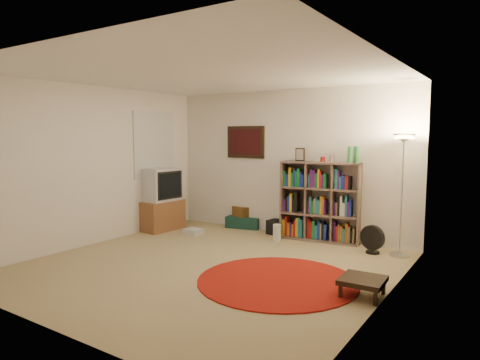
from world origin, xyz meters
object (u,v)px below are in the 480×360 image
Objects in this scene: tv_stand at (160,200)px; bookshelf at (320,203)px; floor_fan at (372,239)px; suitcase at (245,222)px; floor_lamp at (404,155)px; side_table at (363,281)px.

bookshelf is at bearing 21.90° from tv_stand.
floor_fan reaches higher than suitcase.
floor_lamp reaches higher than tv_stand.
suitcase is 1.51× the size of side_table.
suitcase is at bearing 45.17° from tv_stand.
side_table is at bearing -61.28° from floor_fan.
tv_stand is at bearing -169.82° from bookshelf.
bookshelf is 1.59m from floor_lamp.
bookshelf is 2.18× the size of suitcase.
tv_stand is at bearing 163.38° from side_table.
bookshelf is at bearing 123.48° from side_table.
floor_fan is (-0.37, -0.08, -1.24)m from floor_lamp.
bookshelf is 1.11m from floor_fan.
side_table is at bearing -63.43° from bookshelf.
suitcase is (-1.56, 0.17, -0.52)m from bookshelf.
floor_fan is (0.97, -0.33, -0.42)m from bookshelf.
bookshelf is 0.89× the size of floor_lamp.
bookshelf is 1.37× the size of tv_stand.
side_table is (1.38, -2.08, -0.45)m from bookshelf.
side_table is (2.94, -2.25, 0.07)m from suitcase.
floor_fan is 3.78m from tv_stand.
side_table is (0.03, -1.83, -1.28)m from floor_lamp.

